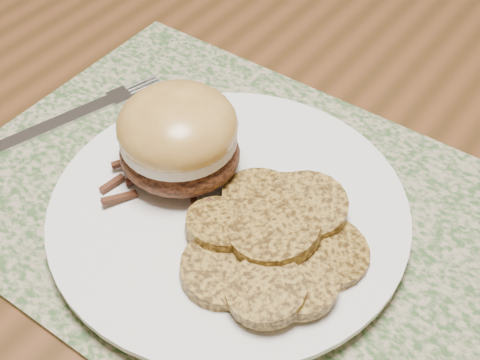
% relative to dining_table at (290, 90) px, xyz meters
% --- Properties ---
extents(dining_table, '(1.50, 0.90, 0.75)m').
position_rel_dining_table_xyz_m(dining_table, '(0.00, 0.00, 0.00)').
color(dining_table, brown).
rests_on(dining_table, ground).
extents(placemat, '(0.45, 0.33, 0.00)m').
position_rel_dining_table_xyz_m(placemat, '(0.10, -0.24, 0.08)').
color(placemat, '#38572C').
rests_on(placemat, dining_table).
extents(dinner_plate, '(0.26, 0.26, 0.02)m').
position_rel_dining_table_xyz_m(dinner_plate, '(0.10, -0.26, 0.09)').
color(dinner_plate, white).
rests_on(dinner_plate, placemat).
extents(pork_sandwich, '(0.11, 0.11, 0.07)m').
position_rel_dining_table_xyz_m(pork_sandwich, '(0.05, -0.25, 0.13)').
color(pork_sandwich, black).
rests_on(pork_sandwich, dinner_plate).
extents(roasted_potatoes, '(0.15, 0.16, 0.04)m').
position_rel_dining_table_xyz_m(roasted_potatoes, '(0.15, -0.26, 0.11)').
color(roasted_potatoes, olive).
rests_on(roasted_potatoes, dinner_plate).
extents(fork, '(0.07, 0.17, 0.00)m').
position_rel_dining_table_xyz_m(fork, '(-0.08, -0.24, 0.09)').
color(fork, silver).
rests_on(fork, placemat).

